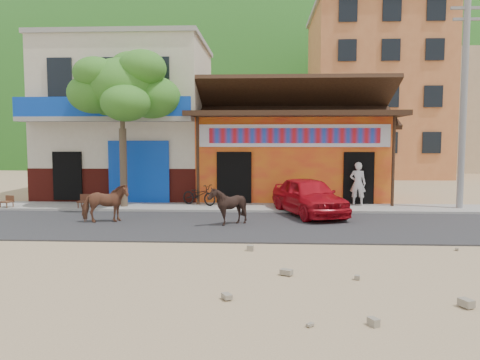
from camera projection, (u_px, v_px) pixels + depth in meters
The scene contains 17 objects.
ground at pixel (232, 244), 12.12m from camera, with size 120.00×120.00×0.00m, color #9E825B.
road at pixel (238, 225), 14.61m from camera, with size 60.00×5.00×0.04m, color #28282B.
sidewalk at pixel (243, 208), 18.08m from camera, with size 60.00×2.00×0.12m, color gray.
dance_club at pixel (290, 159), 21.81m from camera, with size 8.00×6.00×3.60m, color orange.
cafe_building at pixel (130, 122), 22.05m from camera, with size 7.00×6.00×7.00m, color beige.
apartment_front at pixel (374, 95), 35.02m from camera, with size 9.00×9.00×12.00m, color #CC723F.
apartment_rear at pixel (462, 113), 40.62m from camera, with size 8.00×8.00×10.00m, color tan.
hillside at pixel (260, 86), 80.74m from camera, with size 100.00×40.00×24.00m, color #194C14.
tree at pixel (123, 128), 17.86m from camera, with size 3.00×3.00×6.00m, color #2D721E, non-canonical shape.
utility_pole at pixel (464, 101), 17.32m from camera, with size 0.24×0.24×8.00m, color gray.
cow_tan at pixel (105, 203), 14.98m from camera, with size 0.67×1.46×1.23m, color brown.
cow_dark at pixel (228, 206), 14.50m from camera, with size 0.97×1.10×1.21m, color black.
red_car at pixel (309, 196), 16.42m from camera, with size 1.58×3.93×1.34m, color #B50C19.
scooter at pixel (199, 195), 18.39m from camera, with size 0.54×1.55×0.82m, color black.
pedestrian at pixel (358, 184), 18.37m from camera, with size 0.62×0.41×1.70m, color silver.
cafe_chair_left at pixel (6, 196), 17.81m from camera, with size 0.38×0.38×0.82m, color #512B1B, non-canonical shape.
cafe_chair_right at pixel (84, 195), 17.70m from camera, with size 0.43×0.43×0.93m, color #532C1B, non-canonical shape.
Camera 1 is at (0.81, -11.91, 2.69)m, focal length 35.00 mm.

